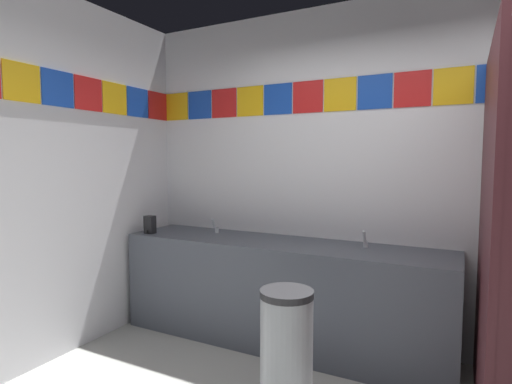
% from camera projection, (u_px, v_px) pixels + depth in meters
% --- Properties ---
extents(wall_back, '(4.40, 0.09, 2.76)m').
position_uv_depth(wall_back, '(392.00, 175.00, 3.17)').
color(wall_back, silver).
rests_on(wall_back, ground_plane).
extents(wall_side, '(0.09, 3.30, 2.76)m').
position_uv_depth(wall_side, '(2.00, 178.00, 2.70)').
color(wall_side, silver).
rests_on(wall_side, ground_plane).
extents(vanity_counter, '(2.68, 0.61, 0.84)m').
position_uv_depth(vanity_counter, '(279.00, 291.00, 3.31)').
color(vanity_counter, '#4C515B').
rests_on(vanity_counter, ground_plane).
extents(faucet_left, '(0.04, 0.10, 0.14)m').
position_uv_depth(faucet_left, '(216.00, 227.00, 3.66)').
color(faucet_left, silver).
rests_on(faucet_left, vanity_counter).
extents(faucet_right, '(0.04, 0.10, 0.14)m').
position_uv_depth(faucet_right, '(365.00, 241.00, 3.05)').
color(faucet_right, silver).
rests_on(faucet_right, vanity_counter).
extents(soap_dispenser, '(0.09, 0.09, 0.16)m').
position_uv_depth(soap_dispenser, '(150.00, 225.00, 3.65)').
color(soap_dispenser, black).
rests_on(soap_dispenser, vanity_counter).
extents(trash_bin, '(0.32, 0.32, 0.75)m').
position_uv_depth(trash_bin, '(286.00, 352.00, 2.37)').
color(trash_bin, '#999EA3').
rests_on(trash_bin, ground_plane).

